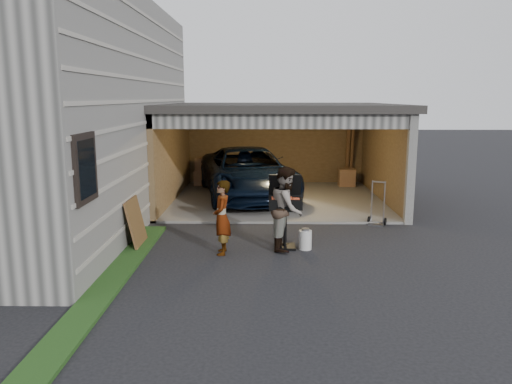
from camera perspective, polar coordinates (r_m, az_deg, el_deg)
ground at (r=9.05m, az=-1.25°, el=-9.21°), size 80.00×80.00×0.00m
house at (r=14.01m, az=-26.25°, el=8.29°), size 7.00×11.00×5.50m
groundcover_strip at (r=8.50m, az=-17.15°, el=-10.85°), size 0.50×8.00×0.06m
garage at (r=15.34m, az=2.54°, el=6.21°), size 6.80×6.30×2.90m
minivan at (r=15.29m, az=-1.00°, el=2.00°), size 3.54×5.82×1.51m
woman at (r=9.91m, az=-3.92°, el=-2.94°), size 0.38×0.56×1.49m
man at (r=10.20m, az=3.53°, el=-1.89°), size 0.76×0.92×1.72m
bbq_grill at (r=10.29m, az=3.36°, el=-1.55°), size 0.68×0.60×1.51m
propane_tank at (r=10.37m, az=5.65°, el=-5.47°), size 0.28×0.28×0.40m
plywood_panel at (r=10.74m, az=-13.54°, el=-3.44°), size 0.26×0.92×1.02m
hand_truck at (r=12.62m, az=13.65°, el=-2.73°), size 0.49×0.45×1.09m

